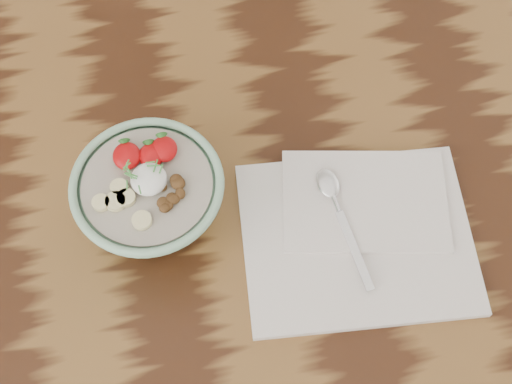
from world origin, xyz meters
TOP-DOWN VIEW (x-y plane):
  - table at (0.00, 0.00)cm, footprint 160.00×90.00cm
  - breakfast_bowl at (0.53, 3.56)cm, footprint 17.33×17.33cm
  - napkin at (24.12, -3.45)cm, footprint 29.69×25.58cm
  - spoon at (22.04, 0.57)cm, footprint 3.39×16.51cm

SIDE VIEW (x-z plane):
  - table at x=0.00cm, z-range 28.20..103.20cm
  - napkin at x=24.12cm, z-range 74.86..76.55cm
  - spoon at x=22.04cm, z-range 76.61..77.47cm
  - breakfast_bowl at x=0.53cm, z-range 75.13..86.59cm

